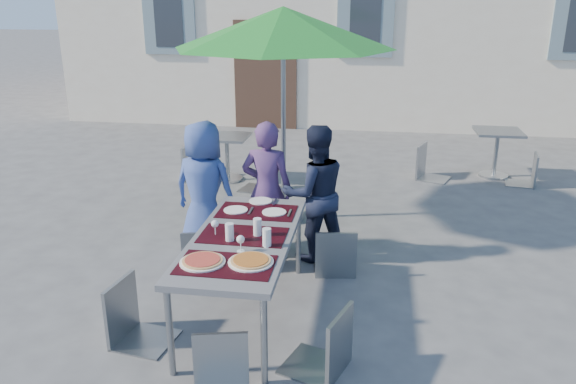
% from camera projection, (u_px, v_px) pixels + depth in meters
% --- Properties ---
extents(ground, '(90.00, 90.00, 0.00)m').
position_uv_depth(ground, '(331.00, 328.00, 4.65)').
color(ground, '#4A4A4D').
rests_on(ground, ground).
extents(dining_table, '(0.80, 1.85, 0.76)m').
position_uv_depth(dining_table, '(243.00, 241.00, 4.62)').
color(dining_table, '#47474C').
rests_on(dining_table, ground).
extents(pizza_near_left, '(0.34, 0.34, 0.03)m').
position_uv_depth(pizza_near_left, '(202.00, 261.00, 4.11)').
color(pizza_near_left, white).
rests_on(pizza_near_left, dining_table).
extents(pizza_near_right, '(0.34, 0.34, 0.03)m').
position_uv_depth(pizza_near_right, '(251.00, 261.00, 4.11)').
color(pizza_near_right, white).
rests_on(pizza_near_right, dining_table).
extents(glassware, '(0.53, 0.38, 0.15)m').
position_uv_depth(glassware, '(246.00, 232.00, 4.46)').
color(glassware, silver).
rests_on(glassware, dining_table).
extents(place_settings, '(0.62, 0.49, 0.01)m').
position_uv_depth(place_settings, '(257.00, 208.00, 5.19)').
color(place_settings, white).
rests_on(place_settings, dining_table).
extents(child_0, '(0.78, 0.59, 1.43)m').
position_uv_depth(child_0, '(204.00, 189.00, 5.84)').
color(child_0, '#354C94').
rests_on(child_0, ground).
extents(child_1, '(0.55, 0.38, 1.45)m').
position_uv_depth(child_1, '(267.00, 190.00, 5.76)').
color(child_1, '#503266').
rests_on(child_1, ground).
extents(child_2, '(0.79, 0.65, 1.42)m').
position_uv_depth(child_2, '(315.00, 193.00, 5.72)').
color(child_2, '#171D34').
rests_on(child_2, ground).
extents(chair_0, '(0.50, 0.50, 0.89)m').
position_uv_depth(chair_0, '(200.00, 224.00, 5.46)').
color(chair_0, gray).
rests_on(chair_0, ground).
extents(chair_1, '(0.55, 0.55, 0.95)m').
position_uv_depth(chair_1, '(254.00, 213.00, 5.61)').
color(chair_1, '#91959C').
rests_on(chair_1, ground).
extents(chair_2, '(0.46, 0.46, 0.91)m').
position_uv_depth(chair_2, '(336.00, 224.00, 5.41)').
color(chair_2, gray).
rests_on(chair_2, ground).
extents(chair_3, '(0.49, 0.48, 0.96)m').
position_uv_depth(chair_3, '(129.00, 276.00, 4.32)').
color(chair_3, gray).
rests_on(chair_3, ground).
extents(chair_4, '(0.54, 0.54, 0.96)m').
position_uv_depth(chair_4, '(328.00, 303.00, 3.94)').
color(chair_4, gray).
rests_on(chair_4, ground).
extents(chair_5, '(0.46, 0.46, 0.86)m').
position_uv_depth(chair_5, '(219.00, 335.00, 3.68)').
color(chair_5, gray).
rests_on(chair_5, ground).
extents(patio_umbrella, '(2.55, 2.55, 2.51)m').
position_uv_depth(patio_umbrella, '(283.00, 30.00, 6.27)').
color(patio_umbrella, '#B2B5BA').
rests_on(patio_umbrella, ground).
extents(cafe_table_0, '(0.64, 0.64, 0.68)m').
position_uv_depth(cafe_table_0, '(227.00, 151.00, 8.35)').
color(cafe_table_0, '#B2B5BA').
rests_on(cafe_table_0, ground).
extents(bg_chair_l_0, '(0.50, 0.50, 0.99)m').
position_uv_depth(bg_chair_l_0, '(194.00, 142.00, 8.30)').
color(bg_chair_l_0, '#949B9F').
rests_on(bg_chair_l_0, ground).
extents(bg_chair_r_0, '(0.51, 0.50, 0.96)m').
position_uv_depth(bg_chair_r_0, '(262.00, 152.00, 7.84)').
color(bg_chair_r_0, gray).
rests_on(bg_chair_r_0, ground).
extents(cafe_table_1, '(0.68, 0.68, 0.72)m').
position_uv_depth(cafe_table_1, '(497.00, 146.00, 8.48)').
color(cafe_table_1, '#B2B5BA').
rests_on(cafe_table_1, ground).
extents(bg_chair_l_1, '(0.57, 0.56, 0.99)m').
position_uv_depth(bg_chair_l_1, '(430.00, 141.00, 8.38)').
color(bg_chair_l_1, '#92969D').
rests_on(bg_chair_l_1, ground).
extents(bg_chair_r_1, '(0.45, 0.45, 0.89)m').
position_uv_depth(bg_chair_r_1, '(531.00, 151.00, 8.10)').
color(bg_chair_r_1, gray).
rests_on(bg_chair_r_1, ground).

